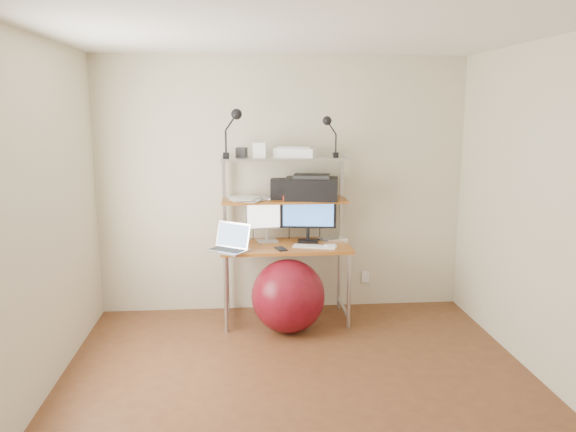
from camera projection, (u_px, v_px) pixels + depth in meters
name	position (u px, v px, depth m)	size (l,w,h in m)	color
room	(303.00, 222.00, 3.76)	(3.60, 3.60, 3.60)	brown
computer_desk	(285.00, 221.00, 5.28)	(1.20, 0.60, 1.57)	#AC6121
wall_outlet	(365.00, 277.00, 5.76)	(0.08, 0.01, 0.12)	white
monitor_silver	(267.00, 216.00, 5.35)	(0.42, 0.18, 0.47)	silver
monitor_black	(308.00, 214.00, 5.35)	(0.54, 0.17, 0.54)	black
laptop	(230.00, 245.00, 5.05)	(0.45, 0.43, 0.31)	silver
keyboard	(314.00, 247.00, 5.17)	(0.39, 0.11, 0.01)	white
mouse	(331.00, 246.00, 5.16)	(0.09, 0.06, 0.03)	white
mac_mini	(333.00, 239.00, 5.40)	(0.21, 0.21, 0.04)	silver
phone	(281.00, 249.00, 5.09)	(0.08, 0.14, 0.01)	black
printer	(312.00, 188.00, 5.31)	(0.54, 0.42, 0.23)	black
nas_cube	(278.00, 189.00, 5.31)	(0.13, 0.13, 0.20)	black
red_box	(293.00, 198.00, 5.26)	(0.18, 0.12, 0.05)	#AC2E1B
scanner	(296.00, 152.00, 5.25)	(0.43, 0.35, 0.10)	white
box_white	(260.00, 150.00, 5.17)	(0.12, 0.10, 0.14)	white
box_grey	(242.00, 152.00, 5.23)	(0.09, 0.09, 0.09)	#2A2A2C
clip_lamp_left	(234.00, 122.00, 5.04)	(0.18, 0.10, 0.45)	black
clip_lamp_right	(329.00, 127.00, 5.13)	(0.15, 0.08, 0.38)	black
exercise_ball	(288.00, 296.00, 5.07)	(0.67, 0.67, 0.67)	maroon
paper_stack	(246.00, 199.00, 5.27)	(0.40, 0.42, 0.03)	white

